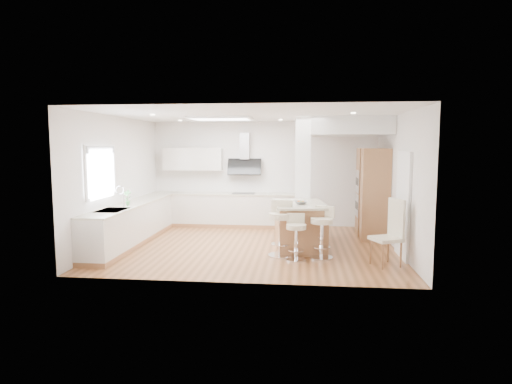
# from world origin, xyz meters

# --- Properties ---
(ground) EXTENTS (6.00, 6.00, 0.00)m
(ground) POSITION_xyz_m (0.00, 0.00, 0.00)
(ground) COLOR #A0653B
(ground) RESTS_ON ground
(ceiling) EXTENTS (6.00, 5.00, 0.02)m
(ceiling) POSITION_xyz_m (0.00, 0.00, 0.00)
(ceiling) COLOR white
(ceiling) RESTS_ON ground
(wall_back) EXTENTS (6.00, 0.04, 2.80)m
(wall_back) POSITION_xyz_m (0.00, 2.50, 1.40)
(wall_back) COLOR silver
(wall_back) RESTS_ON ground
(wall_left) EXTENTS (0.04, 5.00, 2.80)m
(wall_left) POSITION_xyz_m (-3.00, 0.00, 1.40)
(wall_left) COLOR silver
(wall_left) RESTS_ON ground
(wall_right) EXTENTS (0.04, 5.00, 2.80)m
(wall_right) POSITION_xyz_m (3.00, 0.00, 1.40)
(wall_right) COLOR silver
(wall_right) RESTS_ON ground
(skylight) EXTENTS (4.10, 2.10, 0.06)m
(skylight) POSITION_xyz_m (-0.79, 0.60, 2.77)
(skylight) COLOR white
(skylight) RESTS_ON ground
(window_left) EXTENTS (0.06, 1.28, 1.07)m
(window_left) POSITION_xyz_m (-2.96, -0.90, 1.69)
(window_left) COLOR silver
(window_left) RESTS_ON ground
(doorway_right) EXTENTS (0.05, 1.00, 2.10)m
(doorway_right) POSITION_xyz_m (2.97, -0.60, 1.00)
(doorway_right) COLOR #413B33
(doorway_right) RESTS_ON ground
(counter_left) EXTENTS (0.63, 4.50, 1.35)m
(counter_left) POSITION_xyz_m (-2.70, 0.23, 0.46)
(counter_left) COLOR #A26F45
(counter_left) RESTS_ON ground
(counter_back) EXTENTS (3.62, 0.63, 2.50)m
(counter_back) POSITION_xyz_m (-0.91, 2.22, 0.70)
(counter_back) COLOR #A26F45
(counter_back) RESTS_ON ground
(pillar) EXTENTS (0.35, 0.35, 2.80)m
(pillar) POSITION_xyz_m (1.05, 0.95, 1.40)
(pillar) COLOR white
(pillar) RESTS_ON ground
(soffit) EXTENTS (1.78, 2.20, 0.40)m
(soffit) POSITION_xyz_m (2.10, 1.40, 2.60)
(soffit) COLOR white
(soffit) RESTS_ON ground
(oven_column) EXTENTS (0.63, 1.21, 2.10)m
(oven_column) POSITION_xyz_m (2.68, 1.23, 1.05)
(oven_column) COLOR #A26F45
(oven_column) RESTS_ON ground
(peninsula) EXTENTS (1.24, 1.70, 1.03)m
(peninsula) POSITION_xyz_m (0.99, -0.04, 0.48)
(peninsula) COLOR #A26F45
(peninsula) RESTS_ON ground
(bar_stool_a) EXTENTS (0.52, 0.52, 1.09)m
(bar_stool_a) POSITION_xyz_m (0.63, -0.76, 0.61)
(bar_stool_a) COLOR silver
(bar_stool_a) RESTS_ON ground
(bar_stool_b) EXTENTS (0.43, 0.43, 0.88)m
(bar_stool_b) POSITION_xyz_m (0.93, -1.03, 0.49)
(bar_stool_b) COLOR silver
(bar_stool_b) RESTS_ON ground
(bar_stool_c) EXTENTS (0.59, 0.59, 1.00)m
(bar_stool_c) POSITION_xyz_m (1.42, -0.83, 0.56)
(bar_stool_c) COLOR silver
(bar_stool_c) RESTS_ON ground
(dining_chair) EXTENTS (0.62, 0.62, 1.21)m
(dining_chair) POSITION_xyz_m (2.64, -1.20, 0.65)
(dining_chair) COLOR beige
(dining_chair) RESTS_ON ground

